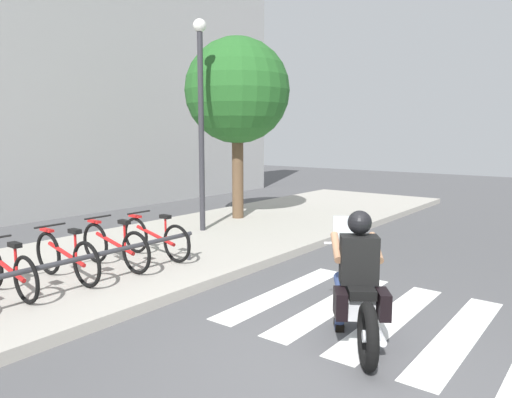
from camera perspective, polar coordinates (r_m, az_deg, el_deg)
ground_plane at (r=5.04m, az=9.48°, el=-18.97°), size 48.00×48.00×0.00m
sidewalk at (r=8.22m, az=-21.42°, el=-8.19°), size 24.00×4.40×0.15m
crosswalk_stripe_1 at (r=6.02m, az=23.26°, el=-14.89°), size 2.80×0.40×0.01m
crosswalk_stripe_2 at (r=6.24m, az=15.94°, el=-13.72°), size 2.80×0.40×0.01m
crosswalk_stripe_3 at (r=6.56m, az=9.29°, el=-12.46°), size 2.80×0.40×0.01m
crosswalk_stripe_4 at (r=6.95m, az=3.37°, el=-11.19°), size 2.80×0.40×0.01m
motorcycle at (r=5.55m, az=11.96°, el=-11.24°), size 1.93×1.37×1.25m
rider at (r=5.37m, az=12.16°, el=-7.78°), size 0.77×0.73×1.45m
bicycle_2 at (r=7.04m, az=-27.75°, el=-7.67°), size 0.48×1.57×0.75m
bicycle_3 at (r=7.39m, az=-21.91°, el=-6.48°), size 0.48×1.67×0.79m
bicycle_4 at (r=7.83m, az=-16.69°, el=-5.44°), size 0.48×1.73×0.80m
bicycle_5 at (r=8.32m, az=-12.06°, el=-4.58°), size 0.48×1.71×0.77m
bike_rack at (r=6.72m, az=-22.57°, el=-7.39°), size 4.73×0.07×0.49m
street_lamp at (r=10.39m, az=-6.66°, el=10.73°), size 0.28×0.28×4.67m
tree_near_rack at (r=11.95m, az=-2.27°, el=12.82°), size 2.59×2.59×4.63m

